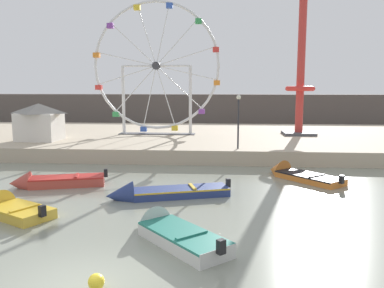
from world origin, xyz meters
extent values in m
plane|color=gray|center=(0.00, 0.00, 0.00)|extent=(240.00, 240.00, 0.00)
cube|color=#B7A88E|center=(0.00, 27.36, 0.52)|extent=(110.00, 20.93, 1.03)
cube|color=#564C47|center=(0.00, 46.11, 2.20)|extent=(140.00, 3.00, 4.40)
cube|color=silver|center=(2.46, 2.95, 0.25)|extent=(3.49, 3.68, 0.50)
cube|color=#237566|center=(2.46, 2.95, 0.46)|extent=(3.48, 3.66, 0.08)
cone|color=silver|center=(0.94, 4.67, 0.25)|extent=(1.69, 1.66, 1.38)
cube|color=black|center=(3.72, 1.52, 0.61)|extent=(0.31, 0.31, 0.44)
cube|color=#237566|center=(2.76, 2.61, 0.53)|extent=(1.03, 0.94, 0.06)
cube|color=#B24238|center=(-4.67, 10.72, 0.26)|extent=(4.09, 2.33, 0.52)
cube|color=#B2231E|center=(-4.67, 10.72, 0.48)|extent=(4.06, 2.33, 0.08)
cone|color=#B24238|center=(-7.03, 10.05, 0.26)|extent=(1.37, 1.50, 1.26)
cube|color=black|center=(-2.71, 11.27, 0.63)|extent=(0.26, 0.29, 0.44)
cube|color=#B2231E|center=(-4.20, 10.85, 0.55)|extent=(0.46, 1.12, 0.06)
cube|color=orange|center=(8.70, 12.86, 0.19)|extent=(3.69, 3.97, 0.38)
cube|color=black|center=(8.70, 12.86, 0.34)|extent=(3.68, 3.95, 0.08)
cone|color=orange|center=(7.11, 14.74, 0.19)|extent=(1.80, 1.76, 1.45)
cube|color=black|center=(10.03, 11.29, 0.49)|extent=(0.31, 0.31, 0.44)
cube|color=black|center=(9.02, 12.49, 0.41)|extent=(1.10, 0.96, 0.06)
cube|color=navy|center=(1.69, 9.13, 0.21)|extent=(4.89, 2.73, 0.42)
cube|color=gold|center=(1.69, 9.13, 0.38)|extent=(4.85, 2.73, 0.08)
cone|color=navy|center=(-1.14, 8.24, 0.21)|extent=(1.63, 1.64, 1.31)
cube|color=black|center=(4.03, 9.86, 0.53)|extent=(0.26, 0.29, 0.44)
cube|color=gold|center=(2.25, 9.30, 0.45)|extent=(0.51, 1.17, 0.06)
cube|color=gold|center=(-4.57, 5.41, 0.21)|extent=(3.20, 2.72, 0.42)
cube|color=gold|center=(-4.57, 5.41, 0.38)|extent=(3.19, 2.72, 0.08)
cube|color=black|center=(-3.26, 4.67, 0.53)|extent=(0.29, 0.31, 0.44)
cube|color=gold|center=(-4.27, 5.24, 0.45)|extent=(0.78, 1.22, 0.06)
torus|color=silver|center=(-2.37, 26.41, 7.28)|extent=(11.53, 0.24, 11.53)
cylinder|color=#38383D|center=(-2.37, 26.41, 7.28)|extent=(0.70, 0.50, 0.70)
cylinder|color=silver|center=(-5.07, 26.41, 6.45)|extent=(5.42, 0.08, 1.74)
cube|color=red|center=(-7.76, 26.41, 5.33)|extent=(0.56, 0.48, 0.44)
cylinder|color=silver|center=(-4.29, 26.41, 5.21)|extent=(3.90, 0.08, 4.19)
cube|color=#33934C|center=(-6.21, 26.41, 2.86)|extent=(0.56, 0.48, 0.44)
cylinder|color=silver|center=(-3.00, 26.41, 4.53)|extent=(1.33, 0.08, 5.52)
cube|color=#3356B7|center=(-3.63, 26.41, 1.50)|extent=(0.56, 0.48, 0.44)
cylinder|color=silver|center=(-1.54, 26.41, 4.58)|extent=(1.74, 0.08, 5.42)
cube|color=yellow|center=(-0.71, 26.41, 1.60)|extent=(0.56, 0.48, 0.44)
cylinder|color=silver|center=(-0.30, 26.41, 5.36)|extent=(4.19, 0.08, 3.90)
cube|color=purple|center=(1.76, 26.41, 3.16)|extent=(0.56, 0.48, 0.44)
cylinder|color=silver|center=(0.38, 26.41, 6.65)|extent=(5.52, 0.08, 1.33)
cube|color=orange|center=(3.13, 26.41, 5.74)|extent=(0.56, 0.48, 0.44)
cylinder|color=silver|center=(0.32, 26.41, 8.11)|extent=(5.42, 0.08, 1.74)
cube|color=red|center=(3.02, 26.41, 8.66)|extent=(0.56, 0.48, 0.44)
cylinder|color=silver|center=(-0.45, 26.41, 9.35)|extent=(3.90, 0.08, 4.19)
cube|color=#33934C|center=(1.47, 26.41, 11.13)|extent=(0.56, 0.48, 0.44)
cylinder|color=silver|center=(-1.74, 26.41, 10.03)|extent=(1.33, 0.08, 5.52)
cube|color=#3356B7|center=(-1.12, 26.41, 12.50)|extent=(0.56, 0.48, 0.44)
cylinder|color=silver|center=(-3.20, 26.41, 9.97)|extent=(1.74, 0.08, 5.42)
cube|color=yellow|center=(-4.03, 26.41, 12.39)|extent=(0.56, 0.48, 0.44)
cylinder|color=silver|center=(-4.44, 26.41, 9.20)|extent=(4.19, 0.08, 3.90)
cube|color=purple|center=(-6.51, 26.41, 10.84)|extent=(0.56, 0.48, 0.44)
cylinder|color=silver|center=(-5.12, 26.41, 7.91)|extent=(5.52, 0.08, 1.33)
cube|color=orange|center=(-7.87, 26.41, 8.25)|extent=(0.56, 0.48, 0.44)
cylinder|color=silver|center=(-5.48, 26.41, 4.16)|extent=(0.28, 0.28, 6.24)
cylinder|color=silver|center=(0.73, 26.41, 4.16)|extent=(0.28, 0.28, 6.24)
cylinder|color=silver|center=(-2.37, 26.41, 7.28)|extent=(6.21, 0.18, 0.18)
cube|color=#4C4C51|center=(-2.37, 26.41, 1.07)|extent=(7.01, 1.20, 0.08)
cylinder|color=#BC332D|center=(10.65, 27.07, 7.38)|extent=(0.70, 0.70, 12.69)
torus|color=red|center=(10.65, 27.07, 5.23)|extent=(2.64, 2.64, 0.44)
cube|color=#4C4C51|center=(10.65, 27.07, 1.15)|extent=(2.80, 2.80, 0.24)
cube|color=silver|center=(-11.18, 21.30, 2.15)|extent=(3.31, 2.70, 2.23)
pyramid|color=gray|center=(-11.18, 21.30, 3.65)|extent=(3.64, 2.97, 0.80)
cylinder|color=#2D2D33|center=(4.79, 18.04, 2.77)|extent=(0.12, 0.12, 3.47)
sphere|color=#F2EACC|center=(4.79, 18.04, 4.64)|extent=(0.32, 0.32, 0.32)
sphere|color=yellow|center=(0.45, -0.15, 0.22)|extent=(0.44, 0.44, 0.44)
camera|label=1|loc=(3.75, -9.76, 5.29)|focal=37.09mm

